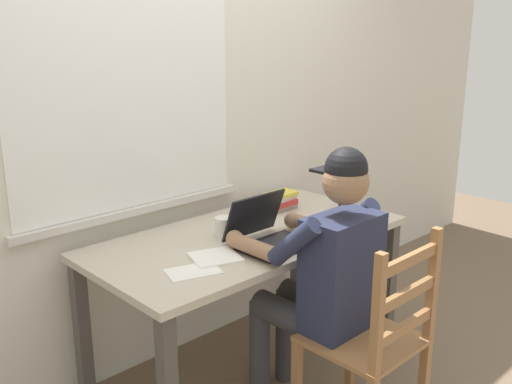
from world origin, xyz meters
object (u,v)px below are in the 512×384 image
Objects in this scene: wooden_chair at (373,343)px; coffee_mug_dark at (346,200)px; seated_person at (322,271)px; landscape_photo_print at (244,227)px; desk at (249,251)px; book_stack_main at (279,201)px; coffee_mug_white at (224,227)px; computer_mouse at (312,232)px; laptop at (268,233)px.

coffee_mug_dark is at bearing 45.16° from wooden_chair.
seated_person is 0.55m from landscape_photo_print.
desk is 7.38× the size of book_stack_main.
wooden_chair is 7.68× the size of coffee_mug_white.
coffee_mug_white is (-0.32, 0.28, 0.03)m from computer_mouse.
laptop is at bearing -106.20° from landscape_photo_print.
seated_person is at bearing -93.24° from landscape_photo_print.
book_stack_main is at bearing 58.56° from seated_person.
landscape_photo_print is (-0.34, -0.09, -0.05)m from book_stack_main.
laptop reaches higher than coffee_mug_dark.
laptop reaches higher than coffee_mug_white.
seated_person is 0.75m from book_stack_main.
laptop is 0.26m from landscape_photo_print.
book_stack_main is at bearing 23.74° from desk.
desk is 0.45m from book_stack_main.
landscape_photo_print is at bearing 85.39° from seated_person.
computer_mouse is (0.24, -0.06, -0.04)m from laptop.
laptop is 0.54m from book_stack_main.
seated_person is 0.54m from coffee_mug_white.
wooden_chair is at bearing -91.67° from landscape_photo_print.
coffee_mug_dark reaches higher than landscape_photo_print.
coffee_mug_white is (-0.08, 0.22, -0.00)m from laptop.
computer_mouse is (0.20, -0.23, 0.11)m from desk.
seated_person reaches higher than coffee_mug_dark.
wooden_chair is 0.67m from laptop.
computer_mouse is 0.80× the size of coffee_mug_white.
coffee_mug_white is at bearing 110.36° from laptop.
wooden_chair is 4.52× the size of book_stack_main.
coffee_mug_white is (-0.11, 0.51, 0.10)m from seated_person.
laptop is 2.54× the size of landscape_photo_print.
seated_person is 0.32m from computer_mouse.
desk is at bearing 90.15° from wooden_chair.
computer_mouse is (0.20, 0.52, 0.30)m from wooden_chair.
computer_mouse is 0.42m from coffee_mug_white.
wooden_chair is 0.99m from coffee_mug_dark.
seated_person reaches higher than landscape_photo_print.
seated_person is at bearing 90.00° from wooden_chair.
desk is 1.24× the size of seated_person.
coffee_mug_white is at bearing -166.61° from book_stack_main.
book_stack_main is (0.50, 0.12, 0.00)m from coffee_mug_white.
coffee_mug_dark is at bearing -13.11° from landscape_photo_print.
wooden_chair is at bearing -112.92° from book_stack_main.
computer_mouse is at bearing -14.70° from laptop.
book_stack_main is at bearing 13.39° from coffee_mug_white.
computer_mouse is 0.48m from coffee_mug_dark.
book_stack_main reaches higher than landscape_photo_print.
wooden_chair is 8.00× the size of coffee_mug_dark.
seated_person is 5.96× the size of book_stack_main.
computer_mouse is at bearing -114.98° from book_stack_main.
coffee_mug_white is at bearing 170.46° from coffee_mug_dark.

